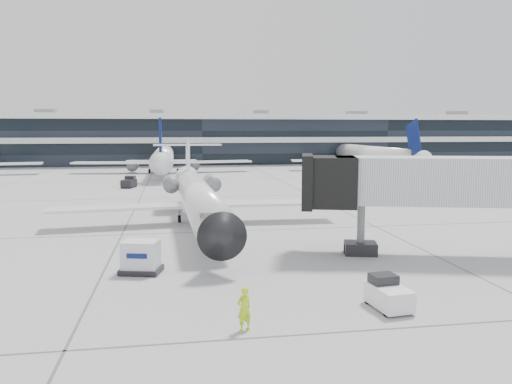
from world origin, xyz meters
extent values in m
plane|color=#969699|center=(0.00, 0.00, 0.00)|extent=(220.00, 220.00, 0.00)
cube|color=black|center=(0.00, 82.00, 5.00)|extent=(170.00, 22.00, 10.00)
cylinder|color=white|center=(-4.13, 2.41, 2.27)|extent=(3.54, 23.78, 2.67)
cone|color=black|center=(-3.64, -10.81, 2.27)|extent=(2.77, 2.86, 2.67)
cone|color=white|center=(-4.63, 15.83, 2.57)|extent=(2.65, 3.25, 2.53)
cube|color=white|center=(-10.58, 3.16, 1.58)|extent=(11.07, 3.71, 0.22)
cube|color=white|center=(2.25, 3.63, 1.58)|extent=(10.94, 2.92, 0.22)
cylinder|color=slate|center=(-6.40, 10.43, 2.67)|extent=(1.60, 3.41, 1.48)
cylinder|color=slate|center=(-2.46, 10.57, 2.67)|extent=(1.60, 3.41, 1.48)
cube|color=white|center=(-4.60, 15.24, 4.64)|extent=(0.37, 2.58, 4.44)
cube|color=white|center=(-4.62, 15.63, 6.22)|extent=(7.16, 1.84, 0.16)
cylinder|color=black|center=(-3.78, -6.97, 0.28)|extent=(0.20, 0.56, 0.55)
cylinder|color=black|center=(-5.68, 4.33, 0.32)|extent=(0.26, 0.64, 0.63)
cylinder|color=black|center=(-2.72, 4.44, 0.32)|extent=(0.26, 0.64, 0.63)
cube|color=#A9AAAD|center=(11.40, -9.97, 4.74)|extent=(15.71, 6.91, 2.87)
cube|color=black|center=(3.72, -7.95, 4.63)|extent=(3.67, 4.14, 3.09)
cylinder|color=slate|center=(5.53, -8.43, 1.54)|extent=(0.49, 0.49, 3.09)
cube|color=black|center=(5.53, -8.43, 0.39)|extent=(2.31, 2.00, 0.77)
imported|color=#C0F419|center=(-3.40, -19.21, 0.89)|extent=(0.78, 0.69, 1.79)
cube|color=white|center=(3.22, -17.87, 0.56)|extent=(1.56, 2.37, 0.91)
cube|color=black|center=(3.16, -17.36, 1.17)|extent=(1.21, 1.03, 0.51)
cylinder|color=black|center=(2.57, -17.12, 0.22)|extent=(0.23, 0.46, 0.45)
cylinder|color=black|center=(3.68, -17.00, 0.22)|extent=(0.23, 0.46, 0.45)
cylinder|color=black|center=(2.76, -18.74, 0.22)|extent=(0.23, 0.46, 0.45)
cylinder|color=black|center=(3.86, -18.61, 0.22)|extent=(0.23, 0.46, 0.45)
cube|color=black|center=(-7.91, -10.45, 0.17)|extent=(2.49, 2.08, 0.26)
cube|color=silver|center=(-7.91, -10.45, 1.05)|extent=(2.17, 1.83, 1.51)
cone|color=#E6450C|center=(-4.48, 14.41, 0.27)|extent=(0.35, 0.35, 0.54)
cube|color=#E6450C|center=(-4.48, 14.41, 0.01)|extent=(0.43, 0.43, 0.03)
cube|color=black|center=(-12.16, 31.01, 0.61)|extent=(2.08, 2.76, 1.01)
cube|color=black|center=(-12.01, 31.55, 1.28)|extent=(1.46, 1.31, 0.56)
cylinder|color=black|center=(-12.50, 32.04, 0.25)|extent=(0.33, 0.53, 0.49)
cylinder|color=black|center=(-11.32, 31.70, 0.25)|extent=(0.33, 0.53, 0.49)
cylinder|color=black|center=(-13.00, 30.32, 0.25)|extent=(0.33, 0.53, 0.49)
cylinder|color=black|center=(-11.82, 29.98, 0.25)|extent=(0.33, 0.53, 0.49)
camera|label=1|loc=(-5.97, -37.83, 7.88)|focal=35.00mm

